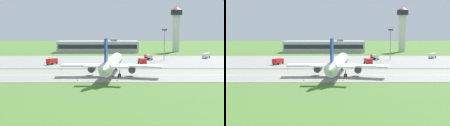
{
  "view_description": "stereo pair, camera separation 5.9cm",
  "coord_description": "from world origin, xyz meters",
  "views": [
    {
      "loc": [
        2.4,
        -103.42,
        15.95
      ],
      "look_at": [
        3.1,
        0.45,
        4.0
      ],
      "focal_mm": 51.13,
      "sensor_mm": 36.0,
      "label": 1
    },
    {
      "loc": [
        2.46,
        -103.42,
        15.95
      ],
      "look_at": [
        3.1,
        0.45,
        4.0
      ],
      "focal_mm": 51.13,
      "sensor_mm": 36.0,
      "label": 2
    }
  ],
  "objects": [
    {
      "name": "traffic_cone_near_edge",
      "position": [
        -15.36,
        11.9,
        0.3
      ],
      "size": [
        0.44,
        0.44,
        0.6
      ],
      "primitive_type": "cone",
      "color": "orange",
      "rests_on": "ground"
    },
    {
      "name": "service_truck_catering",
      "position": [
        20.91,
        48.29,
        1.53
      ],
      "size": [
        3.66,
        6.33,
        2.65
      ],
      "color": "red",
      "rests_on": "ground"
    },
    {
      "name": "traffic_cone_far_edge",
      "position": [
        -7.04,
        -11.22,
        0.3
      ],
      "size": [
        0.44,
        0.44,
        0.6
      ],
      "primitive_type": "cone",
      "color": "orange",
      "rests_on": "ground"
    },
    {
      "name": "service_truck_pushback",
      "position": [
        50.9,
        55.49,
        1.53
      ],
      "size": [
        5.2,
        6.05,
        2.6
      ],
      "color": "silver",
      "rests_on": "ground"
    },
    {
      "name": "service_truck_baggage",
      "position": [
        15.93,
        29.29,
        1.53
      ],
      "size": [
        3.31,
        6.3,
        2.6
      ],
      "color": "red",
      "rests_on": "ground"
    },
    {
      "name": "traffic_cone_mid_edge",
      "position": [
        4.56,
        -11.33,
        0.3
      ],
      "size": [
        0.44,
        0.44,
        0.6
      ],
      "primitive_type": "cone",
      "color": "orange",
      "rests_on": "ground"
    },
    {
      "name": "taxiway_strip",
      "position": [
        0.0,
        0.0,
        0.05
      ],
      "size": [
        240.0,
        28.0,
        0.1
      ],
      "primitive_type": "cube",
      "color": "gray",
      "rests_on": "ground"
    },
    {
      "name": "control_tower",
      "position": [
        44.07,
        97.29,
        16.78
      ],
      "size": [
        7.6,
        7.6,
        27.95
      ],
      "color": "silver",
      "rests_on": "ground"
    },
    {
      "name": "ground_plane",
      "position": [
        0.0,
        0.0,
        0.0
      ],
      "size": [
        500.0,
        500.0,
        0.0
      ],
      "primitive_type": "plane",
      "color": "#47702D"
    },
    {
      "name": "airplane_lead",
      "position": [
        3.04,
        -2.03,
        4.13
      ],
      "size": [
        32.3,
        39.65,
        12.7
      ],
      "color": "white",
      "rests_on": "ground"
    },
    {
      "name": "apron_pad",
      "position": [
        10.0,
        42.0,
        0.05
      ],
      "size": [
        140.0,
        52.0,
        0.1
      ],
      "primitive_type": "cube",
      "color": "gray",
      "rests_on": "ground"
    },
    {
      "name": "terminal_building",
      "position": [
        -4.91,
        94.06,
        3.5
      ],
      "size": [
        49.38,
        12.93,
        8.15
      ],
      "color": "#B2B2B7",
      "rests_on": "ground"
    },
    {
      "name": "taxiway_centreline",
      "position": [
        0.0,
        0.0,
        0.11
      ],
      "size": [
        220.0,
        0.6,
        0.01
      ],
      "primitive_type": "cube",
      "color": "yellow",
      "rests_on": "taxiway_strip"
    },
    {
      "name": "apron_light_mast",
      "position": [
        28.07,
        46.54,
        9.33
      ],
      "size": [
        2.4,
        0.5,
        14.7
      ],
      "color": "gray",
      "rests_on": "ground"
    },
    {
      "name": "service_truck_fuel",
      "position": [
        -21.94,
        29.61,
        1.53
      ],
      "size": [
        4.19,
        6.33,
        2.6
      ],
      "color": "red",
      "rests_on": "ground"
    }
  ]
}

